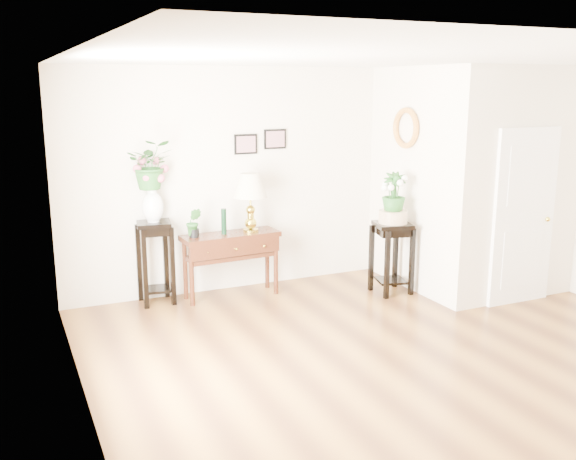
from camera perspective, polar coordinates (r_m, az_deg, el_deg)
floor at (r=6.48m, az=10.82°, el=-10.85°), size 6.00×5.50×0.02m
ceiling at (r=5.96m, az=11.97°, el=14.70°), size 6.00×5.50×0.02m
wall_back at (r=8.41m, az=0.37°, el=4.76°), size 6.00×0.02×2.80m
wall_left at (r=4.97m, az=-17.97°, el=-1.49°), size 0.02×5.50×2.80m
partition at (r=8.73m, az=15.81°, el=4.56°), size 1.80×1.95×2.80m
door at (r=8.06m, az=20.22°, el=1.08°), size 0.90×0.05×2.10m
art_print_left at (r=8.09m, az=-3.78°, el=7.62°), size 0.30×0.02×0.25m
art_print_right at (r=8.24m, az=-1.16°, el=8.08°), size 0.30×0.02×0.25m
wall_ornament at (r=8.19m, az=10.41°, el=8.90°), size 0.07×0.51×0.51m
console_table at (r=7.95m, az=-5.09°, el=-3.13°), size 1.23×0.47×0.80m
table_lamp at (r=7.87m, az=-3.36°, el=2.36°), size 0.54×0.54×0.74m
green_vase at (r=7.79m, az=-5.73°, el=0.85°), size 0.08×0.08×0.31m
potted_plant at (r=7.68m, az=-8.37°, el=0.58°), size 0.22×0.20×0.33m
plant_stand_a at (r=7.83m, az=-11.70°, el=-2.85°), size 0.45×0.45×1.00m
porcelain_vase at (r=7.67m, az=-11.95°, el=2.37°), size 0.29×0.29×0.44m
lily_arrangement at (r=7.61m, az=-12.11°, el=5.82°), size 0.61×0.55×0.58m
plant_stand_b at (r=8.16m, az=9.18°, el=-2.47°), size 0.52×0.52×0.90m
ceramic_bowl at (r=8.04m, az=9.32°, el=1.18°), size 0.43×0.43×0.16m
narcissus at (r=7.98m, az=9.39°, el=3.26°), size 0.38×0.38×0.51m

